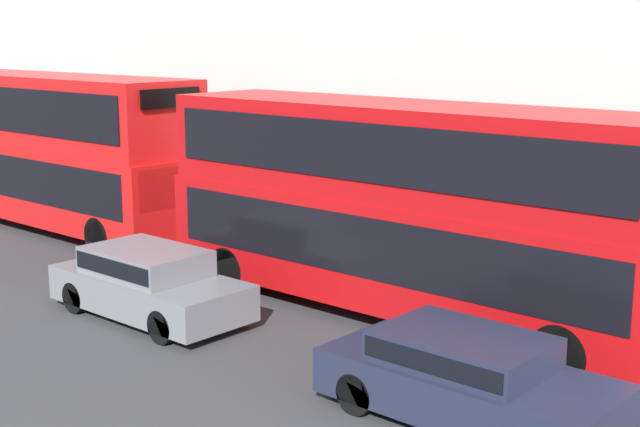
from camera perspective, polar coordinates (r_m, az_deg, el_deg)
bus_leading at (r=17.35m, az=5.64°, el=0.78°), size 2.59×10.98×4.21m
bus_second_in_queue at (r=26.37m, az=-16.58°, el=4.22°), size 2.59×10.44×4.38m
car_dark_sedan at (r=13.18m, az=9.36°, el=-10.21°), size 1.88×4.34×1.32m
car_hatchback at (r=17.91m, az=-10.91°, el=-4.28°), size 1.83×4.31×1.39m
pedestrian at (r=21.94m, az=1.42°, el=-0.86°), size 0.36×0.36×1.81m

